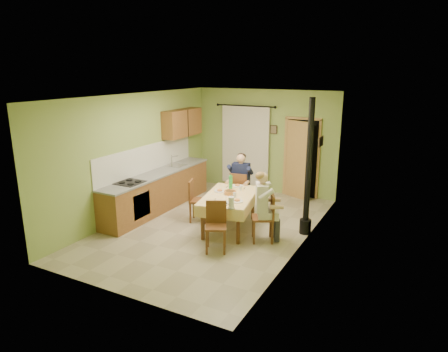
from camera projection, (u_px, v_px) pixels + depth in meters
The scene contains 17 objects.
floor at pixel (212, 227), 8.69m from camera, with size 4.00×6.00×0.01m, color tan.
room_shell at pixel (211, 144), 8.21m from camera, with size 4.04×6.04×2.82m.
kitchen_run at pixel (158, 190), 9.66m from camera, with size 0.64×3.64×1.56m.
upper_cabinets at pixel (182, 123), 10.44m from camera, with size 0.35×1.40×0.70m, color brown.
curtain at pixel (245, 145), 11.08m from camera, with size 1.70×0.07×2.22m.
doorway at pixel (300, 159), 10.42m from camera, with size 0.96×0.37×2.15m.
dining_table at pixel (229, 212), 8.48m from camera, with size 1.32×1.83×0.76m.
tableware at pixel (230, 194), 8.26m from camera, with size 0.89×1.56×0.33m.
chair_far at pixel (240, 200), 9.54m from camera, with size 0.46×0.46×0.97m.
chair_near at pixel (216, 236), 7.48m from camera, with size 0.52×0.52×0.94m.
chair_right at pixel (263, 227), 7.92m from camera, with size 0.56×0.56×0.97m.
chair_left at pixel (199, 209), 8.95m from camera, with size 0.50×0.50×0.95m.
man_far at pixel (241, 176), 9.40m from camera, with size 0.62×0.51×1.39m.
man_right at pixel (263, 199), 7.76m from camera, with size 0.61×0.65×1.39m.
stove_flue at pixel (307, 186), 8.08m from camera, with size 0.24×0.24×2.80m.
picture_back at pixel (274, 130), 10.66m from camera, with size 0.19×0.03×0.23m, color black.
picture_right at pixel (321, 142), 8.35m from camera, with size 0.03×0.31×0.21m, color brown.
Camera 1 is at (3.99, -7.05, 3.33)m, focal length 32.00 mm.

